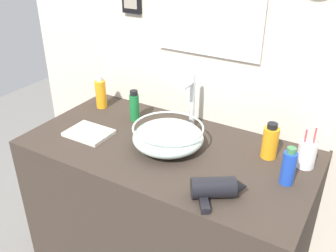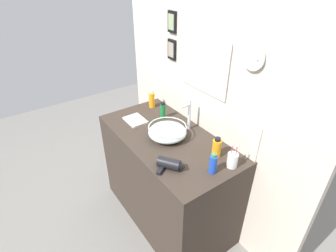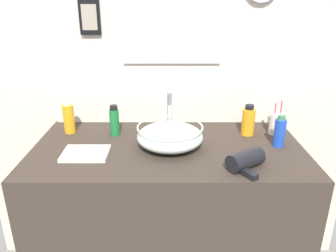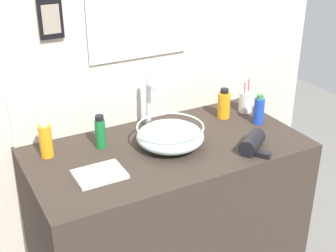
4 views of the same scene
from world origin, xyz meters
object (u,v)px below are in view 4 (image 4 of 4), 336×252
object	(u,v)px
spray_bottle	(100,132)
lotion_bottle	(224,104)
hand_towel	(100,174)
faucet	(149,100)
glass_bowl_sink	(170,136)
hair_drier	(254,142)
soap_dispenser	(46,140)
toothbrush_cup	(246,102)
shampoo_bottle	(259,110)

from	to	relation	value
spray_bottle	lotion_bottle	distance (m)	0.67
spray_bottle	hand_towel	distance (m)	0.26
lotion_bottle	faucet	bearing A→B (deg)	171.86
glass_bowl_sink	hair_drier	distance (m)	0.37
hair_drier	soap_dispenser	bearing A→B (deg)	155.82
spray_bottle	hand_towel	world-z (taller)	spray_bottle
faucet	hair_drier	bearing A→B (deg)	-51.84
hair_drier	spray_bottle	world-z (taller)	spray_bottle
faucet	spray_bottle	distance (m)	0.29
soap_dispenser	faucet	bearing A→B (deg)	3.47
faucet	hair_drier	xyz separation A→B (m)	(0.31, -0.40, -0.12)
spray_bottle	glass_bowl_sink	bearing A→B (deg)	-27.61
soap_dispenser	hand_towel	bearing A→B (deg)	-61.83
hair_drier	lotion_bottle	bearing A→B (deg)	77.62
hair_drier	soap_dispenser	world-z (taller)	soap_dispenser
toothbrush_cup	soap_dispenser	world-z (taller)	toothbrush_cup
toothbrush_cup	faucet	bearing A→B (deg)	174.83
toothbrush_cup	lotion_bottle	bearing A→B (deg)	-177.06
toothbrush_cup	soap_dispenser	distance (m)	1.04
hair_drier	hand_towel	size ratio (longest dim) A/B	1.02
lotion_bottle	hair_drier	bearing A→B (deg)	-102.38
faucet	toothbrush_cup	xyz separation A→B (m)	(0.54, -0.05, -0.10)
glass_bowl_sink	toothbrush_cup	bearing A→B (deg)	16.43
glass_bowl_sink	faucet	xyz separation A→B (m)	(0.00, 0.21, 0.10)
soap_dispenser	spray_bottle	world-z (taller)	soap_dispenser
toothbrush_cup	lotion_bottle	world-z (taller)	toothbrush_cup
faucet	spray_bottle	xyz separation A→B (m)	(-0.27, -0.06, -0.08)
soap_dispenser	lotion_bottle	bearing A→B (deg)	-1.59
toothbrush_cup	soap_dispenser	bearing A→B (deg)	179.04
glass_bowl_sink	lotion_bottle	size ratio (longest dim) A/B	1.95
lotion_bottle	hand_towel	size ratio (longest dim) A/B	0.78
hair_drier	toothbrush_cup	bearing A→B (deg)	57.96
faucet	spray_bottle	size ratio (longest dim) A/B	1.74
glass_bowl_sink	hand_towel	world-z (taller)	glass_bowl_sink
soap_dispenser	hand_towel	world-z (taller)	soap_dispenser
glass_bowl_sink	shampoo_bottle	distance (m)	0.50
glass_bowl_sink	spray_bottle	bearing A→B (deg)	152.39
soap_dispenser	spray_bottle	bearing A→B (deg)	-7.75
toothbrush_cup	shampoo_bottle	world-z (taller)	toothbrush_cup
hand_towel	spray_bottle	bearing A→B (deg)	67.35
faucet	lotion_bottle	bearing A→B (deg)	-8.14
lotion_bottle	toothbrush_cup	bearing A→B (deg)	2.94
toothbrush_cup	hand_towel	world-z (taller)	toothbrush_cup
shampoo_bottle	hand_towel	distance (m)	0.88
glass_bowl_sink	spray_bottle	size ratio (longest dim) A/B	1.95
toothbrush_cup	glass_bowl_sink	bearing A→B (deg)	-163.57
toothbrush_cup	spray_bottle	xyz separation A→B (m)	(-0.81, -0.01, 0.02)
faucet	hand_towel	distance (m)	0.49
toothbrush_cup	hand_towel	bearing A→B (deg)	-165.00
lotion_bottle	hand_towel	world-z (taller)	lotion_bottle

